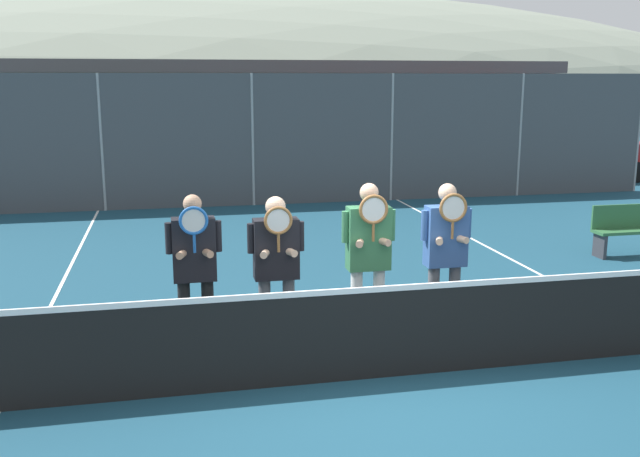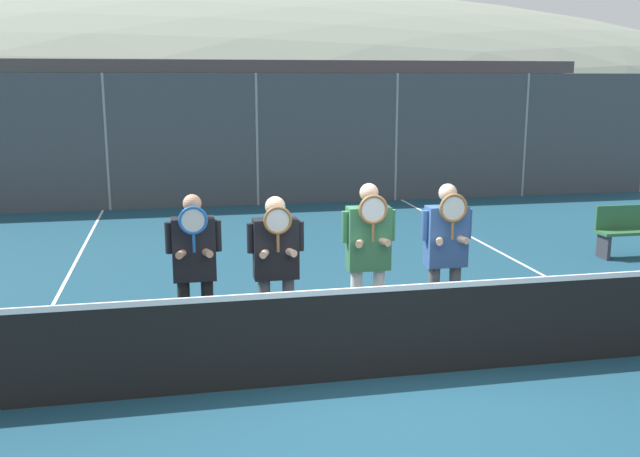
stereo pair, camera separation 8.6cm
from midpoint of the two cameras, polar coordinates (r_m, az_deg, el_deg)
name	(u,v)px [view 2 (the right image)]	position (r m, az deg, el deg)	size (l,w,h in m)	color
ground_plane	(375,378)	(7.24, 4.80, -11.84)	(120.00, 120.00, 0.00)	navy
hill_distant	(198,116)	(57.29, -9.67, 8.85)	(96.91, 53.84, 18.84)	gray
clubhouse_building	(216,116)	(23.49, -8.18, 8.94)	(21.86, 5.50, 3.43)	tan
fence_back	(257,140)	(16.59, -4.91, 7.05)	(20.16, 0.06, 3.03)	gray
tennis_net	(376,331)	(7.06, 4.87, -8.20)	(9.46, 0.09, 1.05)	gray
court_line_left_sideline	(52,307)	(9.93, -20.42, -5.88)	(0.05, 16.00, 0.01)	white
court_line_right_sideline	(547,277)	(11.19, 17.94, -3.74)	(0.05, 16.00, 0.01)	white
player_leftmost	(194,263)	(7.56, -9.70, -2.72)	(0.58, 0.34, 1.75)	black
player_center_left	(276,260)	(7.59, -3.22, -2.52)	(0.61, 0.34, 1.70)	#56565B
player_center_right	(368,251)	(7.74, 4.21, -1.82)	(0.60, 0.34, 1.82)	white
player_rightmost	(446,249)	(8.05, 10.35, -1.59)	(0.59, 0.34, 1.79)	#56565B
car_far_left	(1,162)	(19.08, -24.06, 4.85)	(4.22, 1.97, 1.77)	#285638
car_left_of_center	(218,159)	(18.37, -8.05, 5.51)	(4.49, 2.00, 1.75)	#285638
car_center	(408,154)	(19.84, 7.18, 5.97)	(4.20, 2.00, 1.72)	maroon
car_right_of_center	(579,150)	(22.08, 20.09, 5.94)	(4.41, 2.05, 1.72)	maroon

